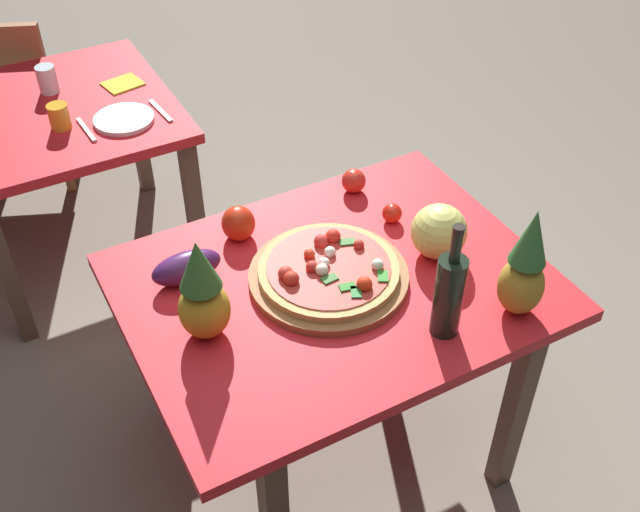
# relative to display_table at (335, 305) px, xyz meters

# --- Properties ---
(ground_plane) EXTENTS (10.00, 10.00, 0.00)m
(ground_plane) POSITION_rel_display_table_xyz_m (0.00, 0.00, -0.64)
(ground_plane) COLOR gray
(display_table) EXTENTS (1.16, 0.89, 0.73)m
(display_table) POSITION_rel_display_table_xyz_m (0.00, 0.00, 0.00)
(display_table) COLOR brown
(display_table) RESTS_ON ground_plane
(background_table) EXTENTS (0.83, 0.88, 0.73)m
(background_table) POSITION_rel_display_table_xyz_m (-0.44, 1.34, -0.02)
(background_table) COLOR brown
(background_table) RESTS_ON ground_plane
(dining_chair) EXTENTS (0.52, 0.52, 0.85)m
(dining_chair) POSITION_rel_display_table_xyz_m (-0.52, 2.01, -0.15)
(dining_chair) COLOR #946036
(dining_chair) RESTS_ON ground_plane
(pizza_board) EXTENTS (0.45, 0.45, 0.02)m
(pizza_board) POSITION_rel_display_table_xyz_m (-0.01, 0.02, 0.10)
(pizza_board) COLOR #946036
(pizza_board) RESTS_ON display_table
(pizza) EXTENTS (0.39, 0.39, 0.06)m
(pizza) POSITION_rel_display_table_xyz_m (-0.01, 0.02, 0.13)
(pizza) COLOR tan
(pizza) RESTS_ON pizza_board
(wine_bottle) EXTENTS (0.08, 0.08, 0.35)m
(wine_bottle) POSITION_rel_display_table_xyz_m (0.16, -0.30, 0.22)
(wine_bottle) COLOR black
(wine_bottle) RESTS_ON display_table
(pineapple_left) EXTENTS (0.13, 0.13, 0.30)m
(pineapple_left) POSITION_rel_display_table_xyz_m (-0.39, -0.01, 0.23)
(pineapple_left) COLOR gold
(pineapple_left) RESTS_ON display_table
(pineapple_right) EXTENTS (0.12, 0.12, 0.33)m
(pineapple_right) POSITION_rel_display_table_xyz_m (0.37, -0.33, 0.24)
(pineapple_right) COLOR #B38B2C
(pineapple_right) RESTS_ON display_table
(melon) EXTENTS (0.16, 0.16, 0.16)m
(melon) POSITION_rel_display_table_xyz_m (0.32, -0.03, 0.17)
(melon) COLOR #DCDA69
(melon) RESTS_ON display_table
(bell_pepper) EXTENTS (0.10, 0.10, 0.11)m
(bell_pepper) POSITION_rel_display_table_xyz_m (-0.15, 0.31, 0.14)
(bell_pepper) COLOR red
(bell_pepper) RESTS_ON display_table
(eggplant) EXTENTS (0.20, 0.09, 0.09)m
(eggplant) POSITION_rel_display_table_xyz_m (-0.36, 0.21, 0.14)
(eggplant) COLOR #431B4F
(eggplant) RESTS_ON display_table
(tomato_beside_pepper) EXTENTS (0.06, 0.06, 0.06)m
(tomato_beside_pepper) POSITION_rel_display_table_xyz_m (0.29, 0.16, 0.12)
(tomato_beside_pepper) COLOR red
(tomato_beside_pepper) RESTS_ON display_table
(tomato_by_bottle) EXTENTS (0.08, 0.08, 0.08)m
(tomato_by_bottle) POSITION_rel_display_table_xyz_m (0.26, 0.35, 0.13)
(tomato_by_bottle) COLOR red
(tomato_by_bottle) RESTS_ON display_table
(drinking_glass_juice) EXTENTS (0.07, 0.07, 0.09)m
(drinking_glass_juice) POSITION_rel_display_table_xyz_m (-0.47, 1.19, 0.14)
(drinking_glass_juice) COLOR gold
(drinking_glass_juice) RESTS_ON background_table
(drinking_glass_water) EXTENTS (0.07, 0.07, 0.10)m
(drinking_glass_water) POSITION_rel_display_table_xyz_m (-0.44, 1.47, 0.14)
(drinking_glass_water) COLOR silver
(drinking_glass_water) RESTS_ON background_table
(dinner_plate) EXTENTS (0.22, 0.22, 0.02)m
(dinner_plate) POSITION_rel_display_table_xyz_m (-0.25, 1.12, 0.10)
(dinner_plate) COLOR white
(dinner_plate) RESTS_ON background_table
(fork_utensil) EXTENTS (0.03, 0.18, 0.01)m
(fork_utensil) POSITION_rel_display_table_xyz_m (-0.39, 1.12, 0.09)
(fork_utensil) COLOR silver
(fork_utensil) RESTS_ON background_table
(knife_utensil) EXTENTS (0.03, 0.18, 0.01)m
(knife_utensil) POSITION_rel_display_table_xyz_m (-0.11, 1.12, 0.09)
(knife_utensil) COLOR silver
(knife_utensil) RESTS_ON background_table
(napkin_folded) EXTENTS (0.16, 0.15, 0.01)m
(napkin_folded) POSITION_rel_display_table_xyz_m (-0.17, 1.39, 0.09)
(napkin_folded) COLOR yellow
(napkin_folded) RESTS_ON background_table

